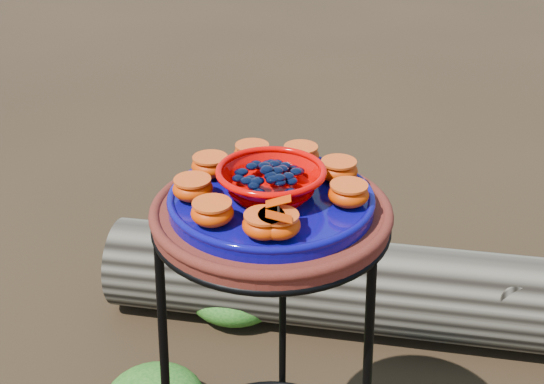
# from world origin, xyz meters

# --- Properties ---
(plant_stand) EXTENTS (0.44, 0.44, 0.70)m
(plant_stand) POSITION_xyz_m (0.00, 0.00, 0.35)
(plant_stand) COLOR black
(plant_stand) RESTS_ON ground
(terracotta_saucer) EXTENTS (0.40, 0.40, 0.03)m
(terracotta_saucer) POSITION_xyz_m (0.00, 0.00, 0.72)
(terracotta_saucer) COLOR #4B160C
(terracotta_saucer) RESTS_ON plant_stand
(cobalt_plate) EXTENTS (0.34, 0.34, 0.02)m
(cobalt_plate) POSITION_xyz_m (0.00, 0.00, 0.74)
(cobalt_plate) COLOR #050945
(cobalt_plate) RESTS_ON terracotta_saucer
(red_bowl) EXTENTS (0.17, 0.17, 0.05)m
(red_bowl) POSITION_xyz_m (0.00, 0.00, 0.78)
(red_bowl) COLOR #D80200
(red_bowl) RESTS_ON cobalt_plate
(glass_gems) EXTENTS (0.13, 0.13, 0.02)m
(glass_gems) POSITION_xyz_m (0.00, 0.00, 0.81)
(glass_gems) COLOR black
(glass_gems) RESTS_ON red_bowl
(orange_half_0) EXTENTS (0.07, 0.07, 0.04)m
(orange_half_0) POSITION_xyz_m (0.03, -0.13, 0.77)
(orange_half_0) COLOR red
(orange_half_0) RESTS_ON cobalt_plate
(orange_half_1) EXTENTS (0.07, 0.07, 0.04)m
(orange_half_1) POSITION_xyz_m (0.13, -0.02, 0.77)
(orange_half_1) COLOR red
(orange_half_1) RESTS_ON cobalt_plate
(orange_half_2) EXTENTS (0.07, 0.07, 0.04)m
(orange_half_2) POSITION_xyz_m (0.11, 0.07, 0.77)
(orange_half_2) COLOR red
(orange_half_2) RESTS_ON cobalt_plate
(orange_half_3) EXTENTS (0.07, 0.07, 0.04)m
(orange_half_3) POSITION_xyz_m (0.04, 0.12, 0.77)
(orange_half_3) COLOR red
(orange_half_3) RESTS_ON cobalt_plate
(orange_half_4) EXTENTS (0.07, 0.07, 0.04)m
(orange_half_4) POSITION_xyz_m (-0.05, 0.12, 0.77)
(orange_half_4) COLOR red
(orange_half_4) RESTS_ON cobalt_plate
(orange_half_5) EXTENTS (0.07, 0.07, 0.04)m
(orange_half_5) POSITION_xyz_m (-0.11, 0.06, 0.77)
(orange_half_5) COLOR red
(orange_half_5) RESTS_ON cobalt_plate
(orange_half_6) EXTENTS (0.07, 0.07, 0.04)m
(orange_half_6) POSITION_xyz_m (-0.12, -0.03, 0.77)
(orange_half_6) COLOR red
(orange_half_6) RESTS_ON cobalt_plate
(orange_half_7) EXTENTS (0.07, 0.07, 0.04)m
(orange_half_7) POSITION_xyz_m (-0.08, -0.10, 0.77)
(orange_half_7) COLOR red
(orange_half_7) RESTS_ON cobalt_plate
(orange_half_8) EXTENTS (0.07, 0.07, 0.04)m
(orange_half_8) POSITION_xyz_m (0.01, -0.13, 0.77)
(orange_half_8) COLOR red
(orange_half_8) RESTS_ON cobalt_plate
(butterfly) EXTENTS (0.09, 0.06, 0.01)m
(butterfly) POSITION_xyz_m (0.03, -0.13, 0.80)
(butterfly) COLOR #CB2E00
(butterfly) RESTS_ON orange_half_0
(driftwood_log) EXTENTS (1.43, 0.46, 0.26)m
(driftwood_log) POSITION_xyz_m (0.16, 0.63, 0.13)
(driftwood_log) COLOR black
(driftwood_log) RESTS_ON ground
(foliage_back) EXTENTS (0.29, 0.29, 0.15)m
(foliage_back) POSITION_xyz_m (-0.18, 0.65, 0.07)
(foliage_back) COLOR #0F4911
(foliage_back) RESTS_ON ground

